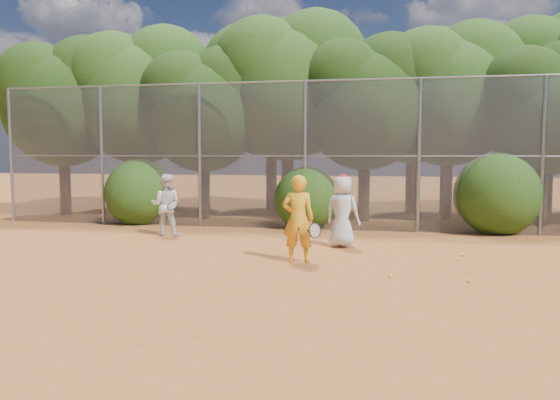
# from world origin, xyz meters

# --- Properties ---
(ground) EXTENTS (80.00, 80.00, 0.00)m
(ground) POSITION_xyz_m (0.00, 0.00, 0.00)
(ground) COLOR #A25724
(ground) RESTS_ON ground
(fence_back) EXTENTS (20.05, 0.09, 4.03)m
(fence_back) POSITION_xyz_m (-0.12, 6.00, 2.05)
(fence_back) COLOR gray
(fence_back) RESTS_ON ground
(tree_0) EXTENTS (4.38, 3.81, 6.00)m
(tree_0) POSITION_xyz_m (-9.44, 8.04, 3.93)
(tree_0) COLOR black
(tree_0) RESTS_ON ground
(tree_1) EXTENTS (4.64, 4.03, 6.35)m
(tree_1) POSITION_xyz_m (-6.94, 8.54, 4.16)
(tree_1) COLOR black
(tree_1) RESTS_ON ground
(tree_2) EXTENTS (3.99, 3.47, 5.47)m
(tree_2) POSITION_xyz_m (-4.45, 7.83, 3.58)
(tree_2) COLOR black
(tree_2) RESTS_ON ground
(tree_3) EXTENTS (4.89, 4.26, 6.70)m
(tree_3) POSITION_xyz_m (-1.94, 8.84, 4.40)
(tree_3) COLOR black
(tree_3) RESTS_ON ground
(tree_4) EXTENTS (4.19, 3.64, 5.73)m
(tree_4) POSITION_xyz_m (0.55, 8.24, 3.76)
(tree_4) COLOR black
(tree_4) RESTS_ON ground
(tree_5) EXTENTS (4.51, 3.92, 6.17)m
(tree_5) POSITION_xyz_m (3.06, 9.04, 4.05)
(tree_5) COLOR black
(tree_5) RESTS_ON ground
(tree_6) EXTENTS (3.86, 3.36, 5.29)m
(tree_6) POSITION_xyz_m (5.55, 8.03, 3.47)
(tree_6) COLOR black
(tree_6) RESTS_ON ground
(tree_9) EXTENTS (4.83, 4.20, 6.62)m
(tree_9) POSITION_xyz_m (-7.94, 10.84, 4.34)
(tree_9) COLOR black
(tree_9) RESTS_ON ground
(tree_10) EXTENTS (5.15, 4.48, 7.06)m
(tree_10) POSITION_xyz_m (-2.93, 11.05, 4.63)
(tree_10) COLOR black
(tree_10) RESTS_ON ground
(tree_11) EXTENTS (4.64, 4.03, 6.35)m
(tree_11) POSITION_xyz_m (2.06, 10.64, 4.16)
(tree_11) COLOR black
(tree_11) RESTS_ON ground
(tree_12) EXTENTS (5.02, 4.37, 6.88)m
(tree_12) POSITION_xyz_m (6.56, 11.24, 4.51)
(tree_12) COLOR black
(tree_12) RESTS_ON ground
(bush_0) EXTENTS (2.00, 2.00, 2.00)m
(bush_0) POSITION_xyz_m (-6.00, 6.30, 1.00)
(bush_0) COLOR #1F4110
(bush_0) RESTS_ON ground
(bush_1) EXTENTS (1.80, 1.80, 1.80)m
(bush_1) POSITION_xyz_m (-1.00, 6.30, 0.90)
(bush_1) COLOR #1F4110
(bush_1) RESTS_ON ground
(bush_2) EXTENTS (2.20, 2.20, 2.20)m
(bush_2) POSITION_xyz_m (4.00, 6.30, 1.10)
(bush_2) COLOR #1F4110
(bush_2) RESTS_ON ground
(player_yellow) EXTENTS (0.80, 0.58, 1.67)m
(player_yellow) POSITION_xyz_m (-0.45, 1.51, 0.84)
(player_yellow) COLOR gold
(player_yellow) RESTS_ON ground
(player_teen) EXTENTS (0.90, 0.73, 1.62)m
(player_teen) POSITION_xyz_m (0.24, 3.36, 0.80)
(player_teen) COLOR silver
(player_teen) RESTS_ON ground
(player_white) EXTENTS (0.90, 0.80, 1.55)m
(player_white) POSITION_xyz_m (-4.25, 4.16, 0.78)
(player_white) COLOR white
(player_white) RESTS_ON ground
(ball_0) EXTENTS (0.07, 0.07, 0.07)m
(ball_0) POSITION_xyz_m (2.51, 0.36, 0.03)
(ball_0) COLOR yellow
(ball_0) RESTS_ON ground
(ball_1) EXTENTS (0.07, 0.07, 0.07)m
(ball_1) POSITION_xyz_m (2.55, 2.16, 0.03)
(ball_1) COLOR yellow
(ball_1) RESTS_ON ground
(ball_3) EXTENTS (0.07, 0.07, 0.07)m
(ball_3) POSITION_xyz_m (1.27, 0.51, 0.03)
(ball_3) COLOR yellow
(ball_3) RESTS_ON ground
(ball_4) EXTENTS (0.07, 0.07, 0.07)m
(ball_4) POSITION_xyz_m (2.71, 2.70, 0.03)
(ball_4) COLOR yellow
(ball_4) RESTS_ON ground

